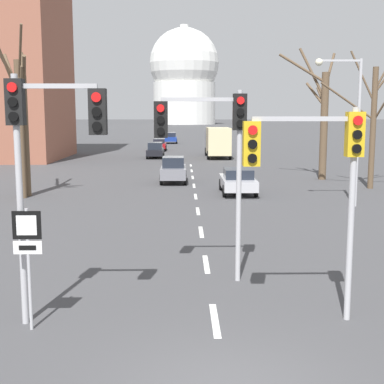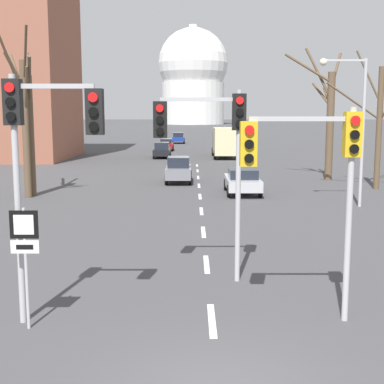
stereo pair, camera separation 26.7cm
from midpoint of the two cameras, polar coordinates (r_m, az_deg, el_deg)
lane_stripe_0 at (r=12.34m, az=2.92°, el=-13.49°), size 0.16×2.00×0.01m
lane_stripe_1 at (r=16.60m, az=2.17°, el=-7.69°), size 0.16×2.00×0.01m
lane_stripe_2 at (r=20.96m, az=1.74°, el=-4.28°), size 0.16×2.00×0.01m
lane_stripe_3 at (r=25.37m, az=1.46°, el=-2.05°), size 0.16×2.00×0.01m
lane_stripe_4 at (r=29.80m, az=1.26°, el=-0.48°), size 0.16×2.00×0.01m
lane_stripe_5 at (r=34.26m, az=1.12°, el=0.68°), size 0.16×2.00×0.01m
lane_stripe_6 at (r=38.72m, az=1.01°, el=1.57°), size 0.16×2.00×0.01m
lane_stripe_7 at (r=43.19m, az=0.92°, el=2.28°), size 0.16×2.00×0.01m
lane_stripe_8 at (r=47.67m, az=0.85°, el=2.86°), size 0.16×2.00×0.01m
traffic_signal_near_left at (r=11.75m, az=-14.93°, el=5.69°), size 2.07×0.34×5.41m
traffic_signal_near_right at (r=11.81m, az=13.73°, el=3.29°), size 2.58×0.34×4.74m
traffic_signal_centre_tall at (r=14.33m, az=2.80°, el=5.85°), size 2.46×0.34×5.22m
route_sign_post at (r=11.83m, az=-16.62°, el=-5.63°), size 0.60×0.08×2.64m
street_lamp_right at (r=27.39m, az=17.33°, el=7.86°), size 2.30×0.36×7.21m
sedan_near_left at (r=66.74m, az=-2.48°, el=5.09°), size 1.71×4.06×1.48m
sedan_near_right at (r=61.87m, az=3.72°, el=4.90°), size 1.75×3.89×1.69m
sedan_mid_centre at (r=55.87m, az=-2.93°, el=4.49°), size 1.76×4.47×1.63m
sedan_far_left at (r=82.95m, az=-1.22°, el=5.80°), size 1.90×4.08×1.67m
sedan_far_right at (r=30.90m, az=5.80°, el=1.23°), size 1.94×4.41×1.47m
sedan_distant_centre at (r=35.66m, az=-1.08°, el=2.40°), size 1.73×3.80×1.75m
delivery_truck at (r=55.93m, az=3.78°, el=5.40°), size 2.44×7.20×3.14m
bare_tree_left_near at (r=31.15m, az=-16.68°, el=6.83°), size 2.51×4.24×8.09m
bare_tree_right_near at (r=38.46m, az=14.66°, el=7.78°), size 4.05×2.59×9.14m
bare_tree_left_far at (r=30.32m, az=-17.01°, el=7.21°), size 1.67×2.21×9.00m
bare_tree_right_far at (r=34.43m, az=19.76°, el=7.50°), size 5.36×2.76×9.30m
capitol_dome at (r=230.16m, az=0.30°, el=12.23°), size 29.09×29.09×41.10m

